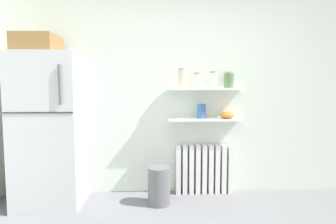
{
  "coord_description": "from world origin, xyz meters",
  "views": [
    {
      "loc": [
        -0.32,
        -1.63,
        1.35
      ],
      "look_at": [
        -0.19,
        1.6,
        1.05
      ],
      "focal_mm": 31.37,
      "sensor_mm": 36.0,
      "label": 1
    }
  ],
  "objects_px": {
    "refrigerator": "(50,126)",
    "trash_bin": "(159,186)",
    "vase": "(202,111)",
    "shelf_bowl": "(227,115)",
    "storage_jar_1": "(198,80)",
    "storage_jar_3": "(229,80)",
    "radiator": "(204,169)",
    "storage_jar_0": "(182,78)",
    "storage_jar_2": "(213,80)"
  },
  "relations": [
    {
      "from": "refrigerator",
      "to": "trash_bin",
      "type": "relative_size",
      "value": 4.44
    },
    {
      "from": "vase",
      "to": "shelf_bowl",
      "type": "distance_m",
      "value": 0.32
    },
    {
      "from": "storage_jar_1",
      "to": "vase",
      "type": "height_order",
      "value": "storage_jar_1"
    },
    {
      "from": "refrigerator",
      "to": "storage_jar_3",
      "type": "xyz_separation_m",
      "value": [
        2.07,
        0.22,
        0.52
      ]
    },
    {
      "from": "radiator",
      "to": "trash_bin",
      "type": "xyz_separation_m",
      "value": [
        -0.57,
        -0.33,
        -0.09
      ]
    },
    {
      "from": "trash_bin",
      "to": "radiator",
      "type": "bearing_deg",
      "value": 30.44
    },
    {
      "from": "storage_jar_0",
      "to": "vase",
      "type": "bearing_deg",
      "value": 0.0
    },
    {
      "from": "storage_jar_0",
      "to": "radiator",
      "type": "bearing_deg",
      "value": 6.01
    },
    {
      "from": "storage_jar_2",
      "to": "vase",
      "type": "distance_m",
      "value": 0.4
    },
    {
      "from": "storage_jar_2",
      "to": "trash_bin",
      "type": "height_order",
      "value": "storage_jar_2"
    },
    {
      "from": "storage_jar_1",
      "to": "storage_jar_2",
      "type": "height_order",
      "value": "storage_jar_2"
    },
    {
      "from": "vase",
      "to": "shelf_bowl",
      "type": "height_order",
      "value": "vase"
    },
    {
      "from": "storage_jar_2",
      "to": "radiator",
      "type": "bearing_deg",
      "value": 162.47
    },
    {
      "from": "refrigerator",
      "to": "radiator",
      "type": "distance_m",
      "value": 1.9
    },
    {
      "from": "storage_jar_1",
      "to": "storage_jar_2",
      "type": "relative_size",
      "value": 0.91
    },
    {
      "from": "storage_jar_0",
      "to": "trash_bin",
      "type": "distance_m",
      "value": 1.28
    },
    {
      "from": "vase",
      "to": "storage_jar_2",
      "type": "bearing_deg",
      "value": 0.0
    },
    {
      "from": "storage_jar_3",
      "to": "vase",
      "type": "bearing_deg",
      "value": -180.0
    },
    {
      "from": "storage_jar_3",
      "to": "shelf_bowl",
      "type": "distance_m",
      "value": 0.43
    },
    {
      "from": "storage_jar_3",
      "to": "trash_bin",
      "type": "xyz_separation_m",
      "value": [
        -0.85,
        -0.3,
        -1.2
      ]
    },
    {
      "from": "refrigerator",
      "to": "storage_jar_1",
      "type": "height_order",
      "value": "refrigerator"
    },
    {
      "from": "storage_jar_0",
      "to": "storage_jar_3",
      "type": "bearing_deg",
      "value": 0.0
    },
    {
      "from": "shelf_bowl",
      "to": "storage_jar_0",
      "type": "bearing_deg",
      "value": 180.0
    },
    {
      "from": "radiator",
      "to": "vase",
      "type": "distance_m",
      "value": 0.73
    },
    {
      "from": "storage_jar_2",
      "to": "refrigerator",
      "type": "bearing_deg",
      "value": -173.33
    },
    {
      "from": "storage_jar_3",
      "to": "refrigerator",
      "type": "bearing_deg",
      "value": -173.93
    },
    {
      "from": "storage_jar_1",
      "to": "shelf_bowl",
      "type": "bearing_deg",
      "value": 0.0
    },
    {
      "from": "storage_jar_2",
      "to": "vase",
      "type": "xyz_separation_m",
      "value": [
        -0.14,
        0.0,
        -0.38
      ]
    },
    {
      "from": "refrigerator",
      "to": "storage_jar_1",
      "type": "bearing_deg",
      "value": 7.42
    },
    {
      "from": "shelf_bowl",
      "to": "trash_bin",
      "type": "relative_size",
      "value": 0.42
    },
    {
      "from": "storage_jar_0",
      "to": "storage_jar_2",
      "type": "distance_m",
      "value": 0.38
    },
    {
      "from": "storage_jar_2",
      "to": "shelf_bowl",
      "type": "height_order",
      "value": "storage_jar_2"
    },
    {
      "from": "storage_jar_0",
      "to": "vase",
      "type": "xyz_separation_m",
      "value": [
        0.24,
        0.0,
        -0.4
      ]
    },
    {
      "from": "refrigerator",
      "to": "shelf_bowl",
      "type": "relative_size",
      "value": 10.52
    },
    {
      "from": "storage_jar_0",
      "to": "shelf_bowl",
      "type": "height_order",
      "value": "storage_jar_0"
    },
    {
      "from": "trash_bin",
      "to": "vase",
      "type": "bearing_deg",
      "value": 30.12
    },
    {
      "from": "storage_jar_2",
      "to": "storage_jar_0",
      "type": "bearing_deg",
      "value": 180.0
    },
    {
      "from": "refrigerator",
      "to": "trash_bin",
      "type": "height_order",
      "value": "refrigerator"
    },
    {
      "from": "radiator",
      "to": "storage_jar_0",
      "type": "bearing_deg",
      "value": -173.99
    },
    {
      "from": "radiator",
      "to": "shelf_bowl",
      "type": "bearing_deg",
      "value": -6.37
    },
    {
      "from": "storage_jar_3",
      "to": "trash_bin",
      "type": "bearing_deg",
      "value": -160.42
    },
    {
      "from": "storage_jar_0",
      "to": "storage_jar_1",
      "type": "relative_size",
      "value": 1.29
    },
    {
      "from": "storage_jar_1",
      "to": "trash_bin",
      "type": "bearing_deg",
      "value": -147.28
    },
    {
      "from": "radiator",
      "to": "refrigerator",
      "type": "bearing_deg",
      "value": -172.03
    },
    {
      "from": "refrigerator",
      "to": "storage_jar_0",
      "type": "xyz_separation_m",
      "value": [
        1.5,
        0.22,
        0.54
      ]
    },
    {
      "from": "storage_jar_2",
      "to": "shelf_bowl",
      "type": "relative_size",
      "value": 1.11
    },
    {
      "from": "storage_jar_3",
      "to": "storage_jar_1",
      "type": "bearing_deg",
      "value": -180.0
    },
    {
      "from": "radiator",
      "to": "storage_jar_0",
      "type": "distance_m",
      "value": 1.16
    },
    {
      "from": "refrigerator",
      "to": "storage_jar_0",
      "type": "distance_m",
      "value": 1.61
    },
    {
      "from": "radiator",
      "to": "storage_jar_2",
      "type": "distance_m",
      "value": 1.11
    }
  ]
}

